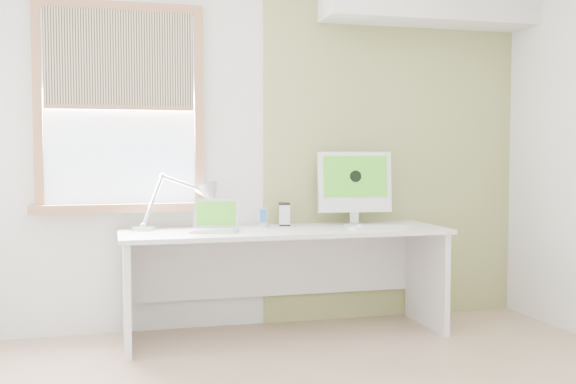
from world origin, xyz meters
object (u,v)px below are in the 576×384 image
object	(u,v)px
desk	(283,256)
imac	(355,184)
laptop	(215,223)
desk_lamp	(198,199)
external_drive	(284,214)

from	to	relation	value
desk	imac	bearing A→B (deg)	11.87
laptop	imac	distance (m)	1.09
desk_lamp	laptop	size ratio (longest dim) A/B	1.96
desk	laptop	xyz separation A→B (m)	(-0.48, -0.08, 0.25)
imac	desk	bearing A→B (deg)	-168.13
desk_lamp	external_drive	distance (m)	0.62
desk_lamp	desk	bearing A→B (deg)	-15.95
desk	laptop	bearing A→B (deg)	-170.67
desk_lamp	imac	bearing A→B (deg)	-2.10
external_drive	imac	size ratio (longest dim) A/B	0.30
desk	desk_lamp	bearing A→B (deg)	164.05
external_drive	laptop	bearing A→B (deg)	-155.31
desk	laptop	size ratio (longest dim) A/B	6.27
desk_lamp	imac	distance (m)	1.13
desk_lamp	laptop	distance (m)	0.29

